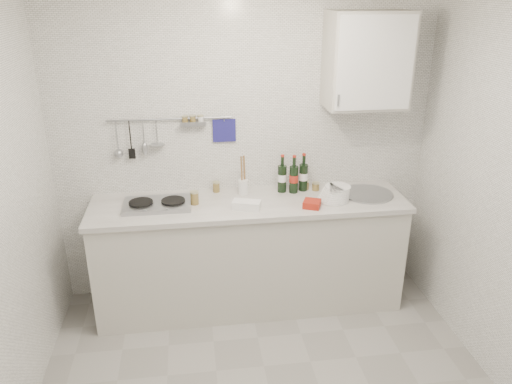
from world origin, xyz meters
TOP-DOWN VIEW (x-y plane):
  - back_wall at (0.00, 1.40)m, footprint 3.00×0.02m
  - counter at (0.01, 1.10)m, footprint 2.44×0.64m
  - wall_rail at (-0.60, 1.37)m, footprint 0.98×0.09m
  - wall_cabinet at (0.90, 1.22)m, footprint 0.60×0.38m
  - plate_stack_hob at (-0.67, 1.15)m, footprint 0.27×0.26m
  - plate_stack_sink at (0.66, 1.04)m, footprint 0.26×0.25m
  - wine_bottles at (0.37, 1.25)m, footprint 0.25×0.11m
  - butter_dish at (-0.04, 0.96)m, footprint 0.23×0.16m
  - strawberry_punnet at (0.45, 0.92)m, footprint 0.16×0.16m
  - utensil_crock at (-0.03, 1.25)m, footprint 0.08×0.08m
  - jar_a at (-0.24, 1.32)m, footprint 0.06×0.06m
  - jar_b at (0.48, 1.28)m, footprint 0.07×0.07m
  - jar_c at (0.56, 1.25)m, footprint 0.06×0.06m
  - jar_d at (-0.42, 1.10)m, footprint 0.07×0.07m

SIDE VIEW (x-z plane):
  - counter at x=0.01m, z-range -0.05..0.92m
  - plate_stack_hob at x=-0.67m, z-range 0.92..0.94m
  - strawberry_punnet at x=0.45m, z-range 0.92..0.97m
  - butter_dish at x=-0.04m, z-range 0.92..0.98m
  - jar_c at x=0.56m, z-range 0.92..0.99m
  - jar_b at x=0.48m, z-range 0.92..1.00m
  - jar_a at x=-0.24m, z-range 0.92..1.01m
  - plate_stack_sink at x=0.66m, z-range 0.91..1.03m
  - jar_d at x=-0.42m, z-range 0.92..1.02m
  - utensil_crock at x=-0.03m, z-range 0.83..1.16m
  - wine_bottles at x=0.37m, z-range 0.92..1.23m
  - back_wall at x=0.00m, z-range 0.00..2.50m
  - wall_rail at x=-0.60m, z-range 1.26..1.60m
  - wall_cabinet at x=0.90m, z-range 1.60..2.30m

